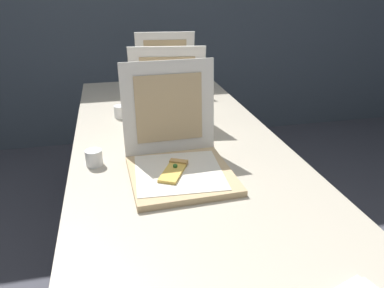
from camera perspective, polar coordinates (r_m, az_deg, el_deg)
name	(u,v)px	position (r m, az deg, el deg)	size (l,w,h in m)	color
table	(179,153)	(1.52, -2.06, -1.44)	(0.84, 2.12, 0.73)	#BCB29E
pizza_box_front	(178,159)	(1.25, -2.19, -2.33)	(0.35, 0.38, 0.36)	tan
pizza_box_middle	(169,119)	(1.61, -3.61, 3.92)	(0.38, 0.38, 0.35)	tan
pizza_box_back	(167,86)	(2.13, -3.97, 8.92)	(0.37, 0.38, 0.35)	tan
cup_white_near_center	(94,158)	(1.35, -14.97, -2.08)	(0.06, 0.06, 0.06)	white
cup_white_far	(120,112)	(1.81, -11.08, 4.97)	(0.06, 0.06, 0.06)	white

